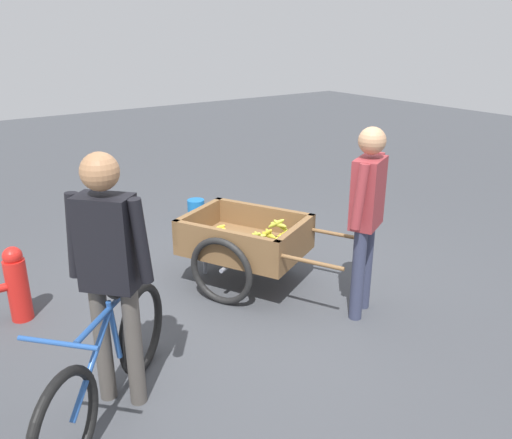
% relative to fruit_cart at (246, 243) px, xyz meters
% --- Properties ---
extents(ground_plane, '(24.00, 24.00, 0.00)m').
position_rel_fruit_cart_xyz_m(ground_plane, '(-0.38, 0.07, -0.44)').
color(ground_plane, '#3D3F44').
extents(fruit_cart, '(1.82, 1.41, 0.72)m').
position_rel_fruit_cart_xyz_m(fruit_cart, '(0.00, 0.00, 0.00)').
color(fruit_cart, brown).
rests_on(fruit_cart, ground).
extents(vendor_person, '(0.33, 0.53, 1.64)m').
position_rel_fruit_cart_xyz_m(vendor_person, '(-1.01, -0.51, 0.55)').
color(vendor_person, '#333851').
rests_on(vendor_person, ground).
extents(bicycle, '(1.16, 1.27, 0.85)m').
position_rel_fruit_cart_xyz_m(bicycle, '(-1.00, 1.73, -0.08)').
color(bicycle, black).
rests_on(bicycle, ground).
extents(cyclist_person, '(0.41, 0.41, 1.70)m').
position_rel_fruit_cart_xyz_m(cyclist_person, '(-0.90, 1.62, 0.59)').
color(cyclist_person, '#4C4742').
rests_on(cyclist_person, ground).
extents(fire_hydrant, '(0.25, 0.25, 0.67)m').
position_rel_fruit_cart_xyz_m(fire_hydrant, '(0.60, 1.94, -0.10)').
color(fire_hydrant, red).
rests_on(fire_hydrant, ground).
extents(plastic_bucket, '(0.22, 0.22, 0.27)m').
position_rel_fruit_cart_xyz_m(plastic_bucket, '(1.88, -0.50, -0.30)').
color(plastic_bucket, '#1966B2').
rests_on(plastic_bucket, ground).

